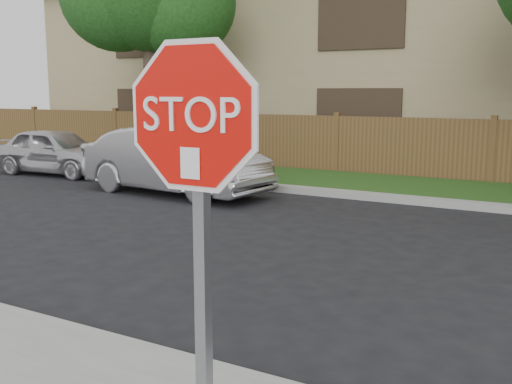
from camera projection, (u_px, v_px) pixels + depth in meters
The scene contains 7 objects.
ground at pixel (253, 382), 4.73m from camera, with size 90.00×90.00×0.00m, color black.
far_curb at pixel (463, 205), 11.68m from camera, with size 70.00×0.30×0.15m, color gray.
grass_strip at pixel (478, 193), 13.09m from camera, with size 70.00×3.00×0.12m, color #1E4714.
fence at pixel (492, 153), 14.33m from camera, with size 70.00×0.12×1.60m, color #55371E.
stop_sign at pixel (196, 183), 2.89m from camera, with size 1.01×0.13×2.55m.
sedan_far_left at pixel (56, 151), 16.37m from camera, with size 1.51×3.76×1.28m, color silver.
sedan_left at pixel (175, 161), 13.22m from camera, with size 1.57×4.50×1.48m, color #B6B5BA.
Camera 1 is at (2.23, -3.81, 2.27)m, focal length 42.00 mm.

